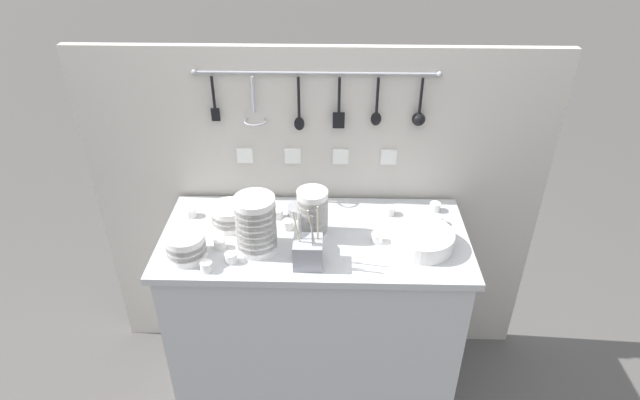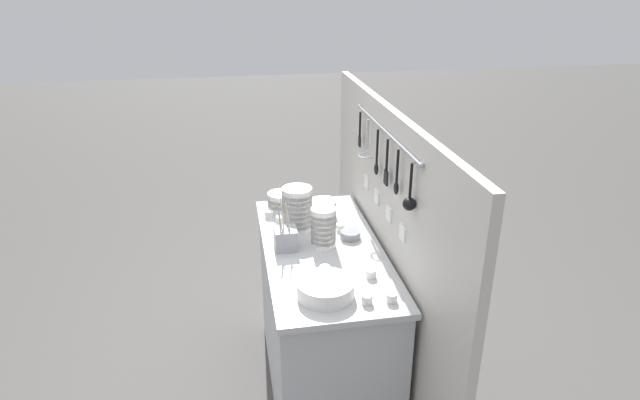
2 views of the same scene
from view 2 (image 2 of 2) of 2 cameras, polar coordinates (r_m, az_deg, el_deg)
ground_plane at (r=3.23m, az=0.24°, el=-19.44°), size 20.00×20.00×0.00m
counter at (r=2.94m, az=0.26°, el=-12.87°), size 1.27×0.59×0.91m
back_wall at (r=2.81m, az=6.89°, el=-6.38°), size 2.07×0.11×1.60m
bowl_stack_tall_left at (r=3.09m, az=-4.18°, el=-0.15°), size 0.15×0.15×0.10m
bowl_stack_short_front at (r=3.00m, az=0.25°, el=-0.93°), size 0.16×0.16×0.10m
bowl_stack_back_corner at (r=2.83m, az=-2.44°, el=-0.95°), size 0.16×0.16×0.24m
bowl_stack_wide_centre at (r=2.65m, az=0.36°, el=-2.95°), size 0.12×0.12×0.21m
plate_stack at (r=2.30m, az=0.59°, el=-9.42°), size 0.25×0.25×0.07m
steel_mixing_bowl at (r=2.78m, az=3.25°, el=-3.70°), size 0.11×0.11×0.04m
cutlery_caddy at (r=2.66m, az=-3.69°, el=-4.10°), size 0.11×0.11×0.27m
cup_by_caddy at (r=3.01m, az=-5.48°, el=-1.51°), size 0.05×0.05×0.04m
cup_edge_far at (r=2.44m, az=5.46°, el=-7.79°), size 0.05×0.05×0.04m
cup_mid_row at (r=2.85m, az=2.20°, el=-2.94°), size 0.05×0.05×0.04m
cup_back_right at (r=2.79m, az=0.82°, el=-3.51°), size 0.05×0.05×0.04m
cup_beside_plates at (r=2.46m, az=0.51°, el=-7.46°), size 0.05×0.05×0.04m
cup_centre at (r=3.00m, az=-2.76°, el=-1.51°), size 0.05×0.05×0.04m
cup_back_left at (r=2.94m, az=-4.29°, el=-2.11°), size 0.05×0.05×0.04m
cup_edge_near at (r=2.29m, az=7.64°, el=-10.27°), size 0.05×0.05×0.04m
cup_front_left at (r=2.27m, az=5.04°, el=-10.49°), size 0.05×0.05×0.04m
cup_front_right at (r=3.19m, az=0.84°, el=0.02°), size 0.05×0.05×0.04m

